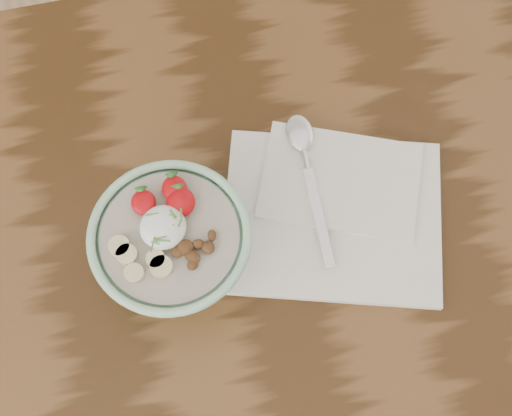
# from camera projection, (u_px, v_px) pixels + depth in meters

# --- Properties ---
(table) EXTENTS (1.60, 0.90, 0.75)m
(table) POSITION_uv_depth(u_px,v_px,m) (277.00, 308.00, 0.89)
(table) COLOR #39210E
(table) RESTS_ON ground
(breakfast_bowl) EXTENTS (0.17, 0.17, 0.11)m
(breakfast_bowl) POSITION_uv_depth(u_px,v_px,m) (173.00, 246.00, 0.76)
(breakfast_bowl) COLOR #9CD2AA
(breakfast_bowl) RESTS_ON table
(napkin) EXTENTS (0.30, 0.27, 0.02)m
(napkin) POSITION_uv_depth(u_px,v_px,m) (334.00, 209.00, 0.84)
(napkin) COLOR white
(napkin) RESTS_ON table
(spoon) EXTENTS (0.03, 0.20, 0.01)m
(spoon) POSITION_uv_depth(u_px,v_px,m) (304.00, 153.00, 0.85)
(spoon) COLOR silver
(spoon) RESTS_ON napkin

